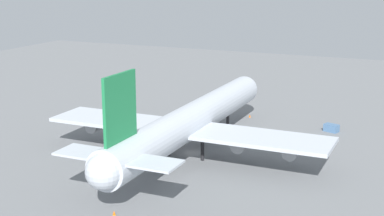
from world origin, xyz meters
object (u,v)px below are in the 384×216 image
Objects in this scene: catering_truck at (209,118)px; cargo_container_aft at (331,128)px; safety_cone_tail at (114,213)px; safety_cone_nose at (250,116)px; cargo_airplane at (191,121)px.

cargo_container_aft is at bearing -80.74° from catering_truck.
catering_truck reaches higher than safety_cone_tail.
catering_truck is at bearing 7.18° from safety_cone_tail.
cargo_container_aft reaches higher than safety_cone_nose.
safety_cone_tail is (-62.15, 0.54, -0.02)m from safety_cone_nose.
cargo_airplane is at bearing 176.80° from safety_cone_nose.
cargo_airplane is 16.48× the size of catering_truck.
cargo_container_aft is (4.57, -28.02, -0.32)m from catering_truck.
safety_cone_nose is (8.96, -7.24, -0.81)m from catering_truck.
cargo_airplane is 23.70m from catering_truck.
cargo_airplane is 31.49m from safety_cone_tail.
cargo_container_aft is (26.95, -22.54, -5.88)m from cargo_airplane.
cargo_airplane is at bearing 2.25° from safety_cone_tail.
cargo_container_aft is 61.57m from safety_cone_tail.
catering_truck is at bearing 141.07° from safety_cone_nose.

